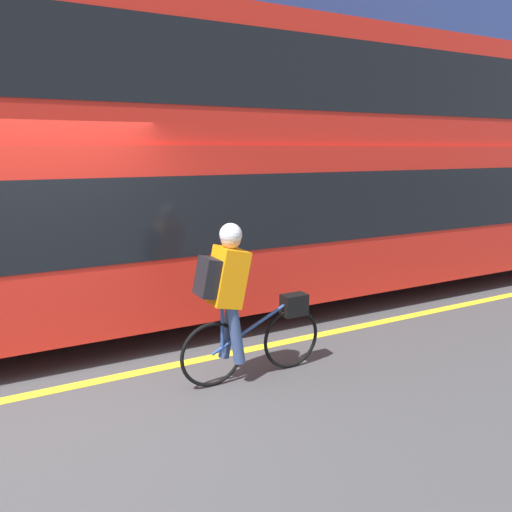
{
  "coord_description": "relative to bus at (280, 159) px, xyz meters",
  "views": [
    {
      "loc": [
        -0.28,
        -4.46,
        2.23
      ],
      "look_at": [
        2.43,
        0.62,
        1.0
      ],
      "focal_mm": 35.0,
      "sensor_mm": 36.0,
      "label": 1
    }
  ],
  "objects": [
    {
      "name": "ground_plane",
      "position": [
        -3.44,
        -1.8,
        -2.1
      ],
      "size": [
        80.0,
        80.0,
        0.0
      ],
      "primitive_type": "plane",
      "color": "#424244"
    },
    {
      "name": "road_center_line",
      "position": [
        -3.44,
        -1.52,
        -2.1
      ],
      "size": [
        50.0,
        0.14,
        0.01
      ],
      "primitive_type": "cube",
      "color": "yellow",
      "rests_on": "ground_plane"
    },
    {
      "name": "sidewalk_curb",
      "position": [
        -3.44,
        3.12,
        -2.05
      ],
      "size": [
        60.0,
        2.26,
        0.11
      ],
      "color": "gray",
      "rests_on": "ground_plane"
    },
    {
      "name": "bus",
      "position": [
        0.0,
        0.0,
        0.0
      ],
      "size": [
        11.56,
        2.5,
        3.78
      ],
      "color": "black",
      "rests_on": "ground_plane"
    },
    {
      "name": "cyclist_on_bike",
      "position": [
        -1.72,
        -2.15,
        -1.25
      ],
      "size": [
        1.53,
        0.32,
        1.57
      ],
      "color": "black",
      "rests_on": "ground_plane"
    },
    {
      "name": "trash_bin",
      "position": [
        -3.08,
        3.01,
        -1.49
      ],
      "size": [
        0.51,
        0.51,
        1.0
      ],
      "color": "#262628",
      "rests_on": "sidewalk_curb"
    }
  ]
}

